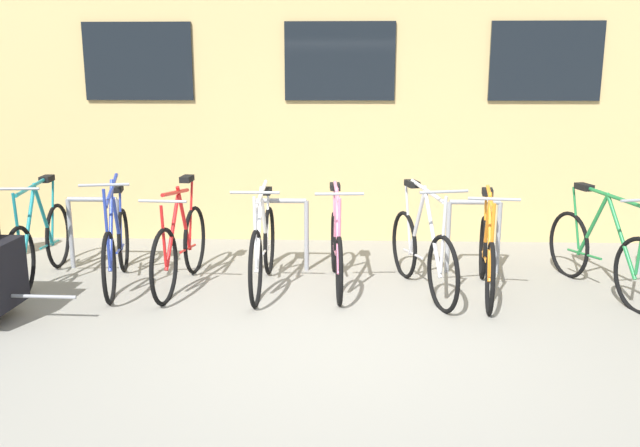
# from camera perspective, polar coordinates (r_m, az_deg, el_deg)

# --- Properties ---
(ground_plane) EXTENTS (42.00, 42.00, 0.00)m
(ground_plane) POSITION_cam_1_polar(r_m,az_deg,el_deg) (5.35, 1.20, -9.89)
(ground_plane) COLOR gray
(storefront_building) EXTENTS (28.00, 7.91, 4.66)m
(storefront_building) POSITION_cam_1_polar(r_m,az_deg,el_deg) (12.08, 1.87, 14.04)
(storefront_building) COLOR tan
(storefront_building) RESTS_ON ground
(bike_rack) EXTENTS (6.57, 0.05, 0.78)m
(bike_rack) POSITION_cam_1_polar(r_m,az_deg,el_deg) (7.03, 4.87, -0.35)
(bike_rack) COLOR gray
(bike_rack) RESTS_ON ground
(bicycle_pink) EXTENTS (0.44, 1.69, 1.03)m
(bicycle_pink) POSITION_cam_1_polar(r_m,az_deg,el_deg) (6.58, 1.40, -2.16)
(bicycle_pink) COLOR black
(bicycle_pink) RESTS_ON ground
(bicycle_blue) EXTENTS (0.50, 1.69, 1.11)m
(bicycle_blue) POSITION_cam_1_polar(r_m,az_deg,el_deg) (6.90, -16.91, -1.93)
(bicycle_blue) COLOR black
(bicycle_blue) RESTS_ON ground
(bicycle_red) EXTENTS (0.44, 1.70, 1.07)m
(bicycle_red) POSITION_cam_1_polar(r_m,az_deg,el_deg) (6.69, -11.77, -1.99)
(bicycle_red) COLOR black
(bicycle_red) RESTS_ON ground
(bicycle_silver) EXTENTS (0.56, 1.69, 1.09)m
(bicycle_silver) POSITION_cam_1_polar(r_m,az_deg,el_deg) (6.45, 8.67, -2.42)
(bicycle_silver) COLOR black
(bicycle_silver) RESTS_ON ground
(bicycle_green) EXTENTS (0.58, 1.74, 1.02)m
(bicycle_green) POSITION_cam_1_polar(r_m,az_deg,el_deg) (6.90, 22.79, -2.35)
(bicycle_green) COLOR black
(bicycle_green) RESTS_ON ground
(bicycle_orange) EXTENTS (0.44, 1.70, 1.03)m
(bicycle_orange) POSITION_cam_1_polar(r_m,az_deg,el_deg) (6.54, 13.97, -2.64)
(bicycle_orange) COLOR black
(bicycle_orange) RESTS_ON ground
(bicycle_teal) EXTENTS (0.44, 1.75, 1.05)m
(bicycle_teal) POSITION_cam_1_polar(r_m,az_deg,el_deg) (7.28, -22.68, -1.54)
(bicycle_teal) COLOR black
(bicycle_teal) RESTS_ON ground
(bicycle_white) EXTENTS (0.44, 1.74, 1.05)m
(bicycle_white) POSITION_cam_1_polar(r_m,az_deg,el_deg) (6.54, -4.88, -2.14)
(bicycle_white) COLOR black
(bicycle_white) RESTS_ON ground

